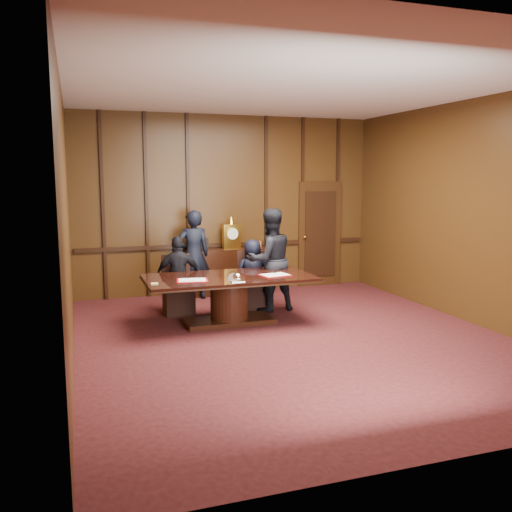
{
  "coord_description": "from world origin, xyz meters",
  "views": [
    {
      "loc": [
        -2.9,
        -6.93,
        2.3
      ],
      "look_at": [
        -0.19,
        1.16,
        1.05
      ],
      "focal_mm": 38.0,
      "sensor_mm": 36.0,
      "label": 1
    }
  ],
  "objects_px": {
    "sideboard": "(232,269)",
    "witness_left": "(193,255)",
    "signatory_right": "(253,274)",
    "signatory_left": "(179,276)",
    "witness_right": "(270,260)",
    "conference_table": "(229,292)"
  },
  "relations": [
    {
      "from": "signatory_right",
      "to": "witness_right",
      "type": "bearing_deg",
      "value": 145.05
    },
    {
      "from": "signatory_left",
      "to": "conference_table",
      "type": "bearing_deg",
      "value": 135.03
    },
    {
      "from": "signatory_right",
      "to": "conference_table",
      "type": "bearing_deg",
      "value": 54.68
    },
    {
      "from": "sideboard",
      "to": "signatory_left",
      "type": "xyz_separation_m",
      "value": [
        -1.3,
        -1.36,
        0.18
      ]
    },
    {
      "from": "sideboard",
      "to": "witness_left",
      "type": "distance_m",
      "value": 0.92
    },
    {
      "from": "sideboard",
      "to": "conference_table",
      "type": "relative_size",
      "value": 0.61
    },
    {
      "from": "conference_table",
      "to": "witness_left",
      "type": "distance_m",
      "value": 1.95
    },
    {
      "from": "signatory_left",
      "to": "witness_right",
      "type": "bearing_deg",
      "value": 178.68
    },
    {
      "from": "witness_left",
      "to": "signatory_left",
      "type": "bearing_deg",
      "value": 67.8
    },
    {
      "from": "signatory_left",
      "to": "witness_left",
      "type": "distance_m",
      "value": 1.23
    },
    {
      "from": "signatory_left",
      "to": "signatory_right",
      "type": "relative_size",
      "value": 1.08
    },
    {
      "from": "witness_left",
      "to": "witness_right",
      "type": "bearing_deg",
      "value": 130.42
    },
    {
      "from": "conference_table",
      "to": "witness_left",
      "type": "bearing_deg",
      "value": 94.79
    },
    {
      "from": "signatory_right",
      "to": "witness_left",
      "type": "relative_size",
      "value": 0.73
    },
    {
      "from": "witness_left",
      "to": "witness_right",
      "type": "xyz_separation_m",
      "value": [
        1.06,
        -1.31,
        0.04
      ]
    },
    {
      "from": "sideboard",
      "to": "signatory_right",
      "type": "bearing_deg",
      "value": -90.16
    },
    {
      "from": "witness_right",
      "to": "signatory_right",
      "type": "bearing_deg",
      "value": -45.4
    },
    {
      "from": "signatory_right",
      "to": "witness_right",
      "type": "distance_m",
      "value": 0.41
    },
    {
      "from": "witness_right",
      "to": "signatory_left",
      "type": "bearing_deg",
      "value": -13.92
    },
    {
      "from": "sideboard",
      "to": "witness_left",
      "type": "xyz_separation_m",
      "value": [
        -0.81,
        -0.25,
        0.36
      ]
    },
    {
      "from": "sideboard",
      "to": "signatory_right",
      "type": "distance_m",
      "value": 1.37
    },
    {
      "from": "signatory_left",
      "to": "signatory_right",
      "type": "bearing_deg",
      "value": -174.06
    }
  ]
}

